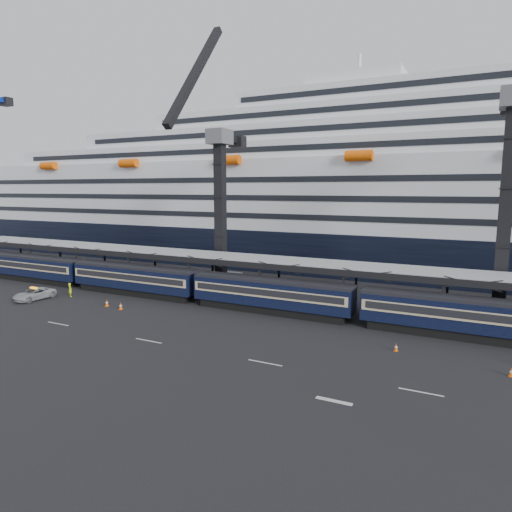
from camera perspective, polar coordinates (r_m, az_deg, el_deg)
name	(u,v)px	position (r m, az deg, el deg)	size (l,w,h in m)	color
ground	(306,351)	(40.68, 6.24, -11.75)	(260.00, 260.00, 0.00)	black
lane_markings	(390,394)	(34.03, 16.45, -16.20)	(111.00, 4.27, 0.02)	beige
train	(298,297)	(50.59, 5.32, -5.10)	(133.05, 3.00, 4.05)	black
canopy	(350,267)	(52.30, 11.72, -1.39)	(130.00, 6.25, 5.53)	gray
cruise_ship	(395,198)	(83.09, 16.95, 6.91)	(214.09, 28.84, 34.00)	black
crane_dark_near	(219,204)	(63.80, -4.68, 6.53)	(4.50, 17.75, 35.08)	#505259
crane_dark_mid	(507,195)	(53.47, 28.86, 6.70)	(4.50, 18.24, 39.64)	#505259
pickup_truck	(34,294)	(64.68, -25.98, -4.29)	(2.41, 5.22, 1.45)	#9EA1A5
worker	(70,290)	(64.46, -22.21, -3.93)	(0.66, 0.43, 1.82)	#D8FF0D
traffic_cone_b	(107,303)	(57.86, -18.15, -5.59)	(0.42, 0.42, 0.83)	#FF5D08
traffic_cone_c	(121,306)	(55.87, -16.56, -6.01)	(0.42, 0.42, 0.84)	#FF5D08
traffic_cone_d	(396,347)	(42.18, 17.11, -10.85)	(0.35, 0.35, 0.69)	#FF5D08
traffic_cone_f	(511,372)	(40.20, 29.29, -12.55)	(0.34, 0.34, 0.68)	#FF5D08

